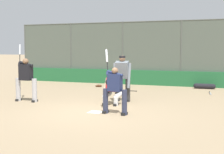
{
  "coord_description": "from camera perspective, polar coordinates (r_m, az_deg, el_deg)",
  "views": [
    {
      "loc": [
        -3.8,
        9.05,
        2.02
      ],
      "look_at": [
        -0.2,
        -1.0,
        1.05
      ],
      "focal_mm": 50.0,
      "sensor_mm": 36.0,
      "label": 1
    }
  ],
  "objects": [
    {
      "name": "ground_plane",
      "position": [
        10.02,
        -3.04,
        -6.45
      ],
      "size": [
        160.0,
        160.0,
        0.0
      ],
      "primitive_type": "plane",
      "color": "tan"
    },
    {
      "name": "home_plate_marker",
      "position": [
        10.02,
        -3.04,
        -6.41
      ],
      "size": [
        0.43,
        0.43,
        0.01
      ],
      "primitive_type": "cube",
      "color": "white",
      "rests_on": "ground_plane"
    },
    {
      "name": "backstop_fence",
      "position": [
        17.44,
        7.13,
        4.65
      ],
      "size": [
        16.52,
        0.08,
        3.55
      ],
      "color": "#515651",
      "rests_on": "ground_plane"
    },
    {
      "name": "padding_wall",
      "position": [
        17.42,
        7.0,
        -0.15
      ],
      "size": [
        16.11,
        0.18,
        0.82
      ],
      "primitive_type": "cube",
      "color": "#236638",
      "rests_on": "ground_plane"
    },
    {
      "name": "bleachers_beyond",
      "position": [
        20.52,
        5.9,
        1.17
      ],
      "size": [
        11.51,
        3.05,
        1.8
      ],
      "color": "slate",
      "rests_on": "ground_plane"
    },
    {
      "name": "batter_at_plate",
      "position": [
        9.6,
        0.49,
        -2.18
      ],
      "size": [
        0.9,
        0.69,
        2.0
      ],
      "rotation": [
        0.0,
        0.0,
        -0.12
      ],
      "color": "#2D334C",
      "rests_on": "ground_plane"
    },
    {
      "name": "catcher_behind_plate",
      "position": [
        11.24,
        0.05,
        -1.83
      ],
      "size": [
        0.66,
        0.78,
        1.25
      ],
      "rotation": [
        0.0,
        0.0,
        -0.05
      ],
      "color": "silver",
      "rests_on": "ground_plane"
    },
    {
      "name": "umpire_home",
      "position": [
        11.9,
        1.9,
        0.04
      ],
      "size": [
        0.72,
        0.46,
        1.76
      ],
      "rotation": [
        0.0,
        0.0,
        0.08
      ],
      "color": "#333333",
      "rests_on": "ground_plane"
    },
    {
      "name": "batter_on_deck",
      "position": [
        12.35,
        -15.47,
        -0.18
      ],
      "size": [
        1.04,
        0.6,
        2.2
      ],
      "rotation": [
        0.0,
        0.0,
        -0.01
      ],
      "color": "#B7B7BC",
      "rests_on": "ground_plane"
    },
    {
      "name": "spare_bat_near_backstop",
      "position": [
        14.59,
        17.54,
        -2.87
      ],
      "size": [
        0.15,
        0.81,
        0.07
      ],
      "rotation": [
        0.0,
        0.0,
        1.69
      ],
      "color": "black",
      "rests_on": "ground_plane"
    },
    {
      "name": "spare_bat_by_padding",
      "position": [
        14.9,
        2.47,
        -2.47
      ],
      "size": [
        0.91,
        0.12,
        0.07
      ],
      "rotation": [
        0.0,
        0.0,
        6.21
      ],
      "color": "black",
      "rests_on": "ground_plane"
    },
    {
      "name": "fielding_glove_on_dirt",
      "position": [
        16.54,
        -2.46,
        -1.61
      ],
      "size": [
        0.34,
        0.26,
        0.12
      ],
      "color": "#56331E",
      "rests_on": "ground_plane"
    },
    {
      "name": "equipment_bag_dugout_side",
      "position": [
        16.41,
        16.54,
        -1.62
      ],
      "size": [
        1.1,
        0.26,
        0.26
      ],
      "color": "black",
      "rests_on": "ground_plane"
    }
  ]
}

